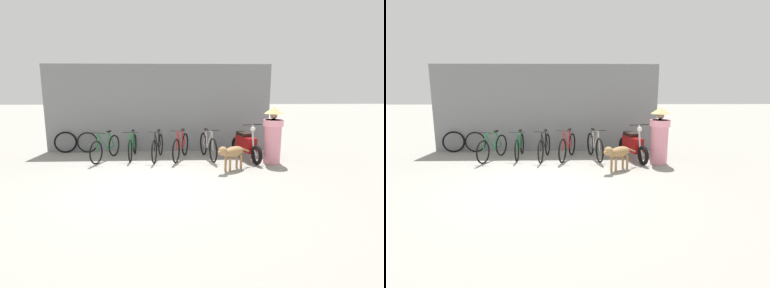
% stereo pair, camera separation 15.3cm
% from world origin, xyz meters
% --- Properties ---
extents(ground_plane, '(60.00, 60.00, 0.00)m').
position_xyz_m(ground_plane, '(0.00, 0.00, 0.00)').
color(ground_plane, gray).
extents(shop_wall_back, '(7.39, 0.20, 2.85)m').
position_xyz_m(shop_wall_back, '(0.00, 3.65, 1.42)').
color(shop_wall_back, slate).
rests_on(shop_wall_back, ground).
extents(bicycle_0, '(0.58, 1.66, 0.87)m').
position_xyz_m(bicycle_0, '(-1.49, 2.38, 0.36)').
color(bicycle_0, black).
rests_on(bicycle_0, ground).
extents(bicycle_1, '(0.46, 1.71, 0.85)m').
position_xyz_m(bicycle_1, '(-0.75, 2.64, 0.35)').
color(bicycle_1, black).
rests_on(bicycle_1, ground).
extents(bicycle_2, '(0.46, 1.70, 0.89)m').
position_xyz_m(bicycle_2, '(0.03, 2.42, 0.37)').
color(bicycle_2, black).
rests_on(bicycle_2, ground).
extents(bicycle_3, '(0.58, 1.67, 0.91)m').
position_xyz_m(bicycle_3, '(0.72, 2.41, 0.37)').
color(bicycle_3, black).
rests_on(bicycle_3, ground).
extents(bicycle_4, '(0.48, 1.70, 0.92)m').
position_xyz_m(bicycle_4, '(1.54, 2.43, 0.37)').
color(bicycle_4, black).
rests_on(bicycle_4, ground).
extents(motorcycle, '(0.64, 1.91, 1.10)m').
position_xyz_m(motorcycle, '(2.65, 2.29, 0.43)').
color(motorcycle, black).
rests_on(motorcycle, ground).
extents(stray_dog, '(1.00, 0.86, 0.67)m').
position_xyz_m(stray_dog, '(2.02, 1.11, 0.47)').
color(stray_dog, '#997247').
rests_on(stray_dog, ground).
extents(person_in_robes, '(0.57, 0.57, 1.59)m').
position_xyz_m(person_in_robes, '(3.29, 1.81, 0.83)').
color(person_in_robes, pink).
rests_on(person_in_robes, ground).
extents(spare_tire_left, '(0.68, 0.07, 0.68)m').
position_xyz_m(spare_tire_left, '(-2.32, 3.40, 0.34)').
color(spare_tire_left, black).
rests_on(spare_tire_left, ground).
extents(spare_tire_right, '(0.67, 0.31, 0.70)m').
position_xyz_m(spare_tire_right, '(-3.02, 3.39, 0.35)').
color(spare_tire_right, black).
rests_on(spare_tire_right, ground).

